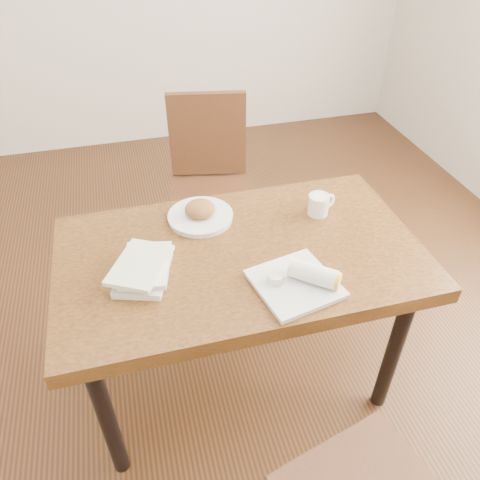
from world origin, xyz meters
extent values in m
cube|color=#472814|center=(0.00, 0.00, -0.01)|extent=(4.00, 5.00, 0.01)
cube|color=brown|center=(0.00, 0.00, 0.72)|extent=(1.30, 0.75, 0.06)
cylinder|color=black|center=(-0.55, -0.28, 0.34)|extent=(0.06, 0.06, 0.69)
cylinder|color=black|center=(0.55, -0.28, 0.34)|extent=(0.06, 0.06, 0.69)
cylinder|color=black|center=(-0.55, 0.28, 0.34)|extent=(0.06, 0.06, 0.69)
cylinder|color=black|center=(0.55, 0.28, 0.34)|extent=(0.06, 0.06, 0.69)
cylinder|color=#422212|center=(0.28, -0.60, 0.23)|extent=(0.04, 0.04, 0.45)
cylinder|color=#472614|center=(0.26, 0.93, 0.23)|extent=(0.04, 0.04, 0.45)
cylinder|color=#472614|center=(-0.09, 1.00, 0.23)|extent=(0.04, 0.04, 0.45)
cylinder|color=#472614|center=(0.19, 0.58, 0.23)|extent=(0.04, 0.04, 0.45)
cylinder|color=#472614|center=(-0.16, 0.64, 0.23)|extent=(0.04, 0.04, 0.45)
cube|color=#472614|center=(0.05, 0.79, 0.47)|extent=(0.49, 0.49, 0.04)
cube|color=#472614|center=(0.08, 0.97, 0.73)|extent=(0.40, 0.11, 0.45)
cylinder|color=white|center=(-0.10, 0.23, 0.76)|extent=(0.25, 0.25, 0.02)
cylinder|color=white|center=(-0.10, 0.23, 0.77)|extent=(0.25, 0.25, 0.01)
ellipsoid|color=#B27538|center=(-0.10, 0.23, 0.80)|extent=(0.14, 0.13, 0.06)
cylinder|color=white|center=(0.36, 0.14, 0.79)|extent=(0.08, 0.08, 0.08)
torus|color=white|center=(0.40, 0.16, 0.79)|extent=(0.07, 0.03, 0.07)
cylinder|color=tan|center=(0.36, 0.14, 0.83)|extent=(0.07, 0.07, 0.01)
cylinder|color=#F2E5CC|center=(0.36, 0.14, 0.83)|extent=(0.05, 0.05, 0.00)
cube|color=white|center=(0.13, -0.22, 0.76)|extent=(0.29, 0.29, 0.01)
cube|color=white|center=(0.13, -0.22, 0.77)|extent=(0.30, 0.30, 0.01)
cylinder|color=white|center=(0.18, -0.23, 0.80)|extent=(0.16, 0.15, 0.06)
cylinder|color=yellow|center=(0.24, -0.28, 0.80)|extent=(0.05, 0.06, 0.06)
cylinder|color=silver|center=(0.07, -0.20, 0.79)|extent=(0.05, 0.05, 0.03)
cylinder|color=red|center=(0.07, -0.20, 0.80)|extent=(0.05, 0.05, 0.01)
cube|color=white|center=(-0.35, -0.04, 0.76)|extent=(0.22, 0.27, 0.02)
cube|color=silver|center=(-0.33, -0.03, 0.78)|extent=(0.20, 0.25, 0.02)
cube|color=#B5DB92|center=(-0.35, -0.04, 0.80)|extent=(0.25, 0.28, 0.02)
camera|label=1|loc=(-0.33, -1.24, 1.83)|focal=35.00mm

